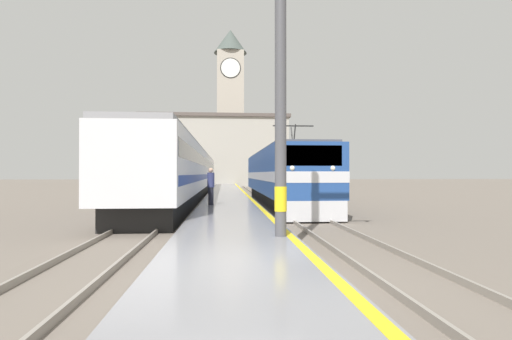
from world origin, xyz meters
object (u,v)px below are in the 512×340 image
(locomotive_train, at_px, (281,177))
(catenary_mast, at_px, (283,72))
(clock_tower, at_px, (230,102))
(person_on_platform, at_px, (211,185))
(passenger_train, at_px, (189,172))

(locomotive_train, height_order, catenary_mast, catenary_mast)
(locomotive_train, xyz_separation_m, clock_tower, (-2.36, 47.79, 13.13))
(catenary_mast, xyz_separation_m, clock_tower, (-0.37, 62.11, 10.44))
(catenary_mast, relative_size, person_on_platform, 4.53)
(locomotive_train, xyz_separation_m, person_on_platform, (-4.06, -4.58, -0.35))
(clock_tower, bearing_deg, passenger_train, -95.89)
(passenger_train, xyz_separation_m, clock_tower, (3.95, 38.33, 12.80))
(locomotive_train, height_order, passenger_train, locomotive_train)
(catenary_mast, relative_size, clock_tower, 0.29)
(passenger_train, relative_size, person_on_platform, 23.52)
(catenary_mast, distance_m, clock_tower, 62.98)
(locomotive_train, relative_size, clock_tower, 0.63)
(passenger_train, relative_size, catenary_mast, 5.19)
(catenary_mast, bearing_deg, clock_tower, 90.34)
(passenger_train, distance_m, catenary_mast, 24.29)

